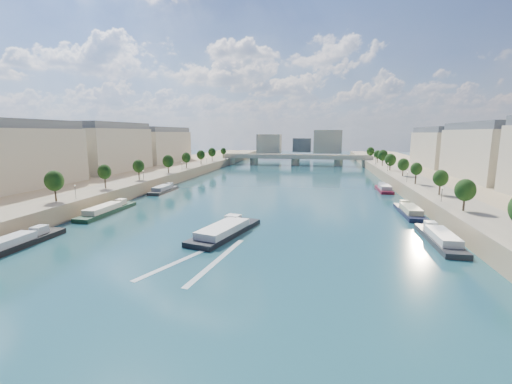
% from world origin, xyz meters
% --- Properties ---
extents(ground, '(700.00, 700.00, 0.00)m').
position_xyz_m(ground, '(0.00, 100.00, 0.00)').
color(ground, '#0B2734').
rests_on(ground, ground).
extents(quay_left, '(44.00, 520.00, 5.00)m').
position_xyz_m(quay_left, '(-72.00, 100.00, 2.50)').
color(quay_left, '#9E8460').
rests_on(quay_left, ground).
extents(quay_right, '(44.00, 520.00, 5.00)m').
position_xyz_m(quay_right, '(72.00, 100.00, 2.50)').
color(quay_right, '#9E8460').
rests_on(quay_right, ground).
extents(pave_left, '(14.00, 520.00, 0.10)m').
position_xyz_m(pave_left, '(-57.00, 100.00, 5.05)').
color(pave_left, gray).
rests_on(pave_left, quay_left).
extents(pave_right, '(14.00, 520.00, 0.10)m').
position_xyz_m(pave_right, '(57.00, 100.00, 5.05)').
color(pave_right, gray).
rests_on(pave_right, quay_right).
extents(trees_left, '(4.80, 268.80, 8.26)m').
position_xyz_m(trees_left, '(-55.00, 102.00, 10.48)').
color(trees_left, '#382B1E').
rests_on(trees_left, ground).
extents(trees_right, '(4.80, 268.80, 8.26)m').
position_xyz_m(trees_right, '(55.00, 110.00, 10.48)').
color(trees_right, '#382B1E').
rests_on(trees_right, ground).
extents(lamps_left, '(0.36, 200.36, 4.28)m').
position_xyz_m(lamps_left, '(-52.50, 90.00, 7.78)').
color(lamps_left, black).
rests_on(lamps_left, ground).
extents(lamps_right, '(0.36, 200.36, 4.28)m').
position_xyz_m(lamps_right, '(52.50, 105.00, 7.78)').
color(lamps_right, black).
rests_on(lamps_right, ground).
extents(buildings_left, '(16.00, 226.00, 23.20)m').
position_xyz_m(buildings_left, '(-85.00, 112.00, 16.45)').
color(buildings_left, '#B8A78D').
rests_on(buildings_left, ground).
extents(skyline, '(79.00, 42.00, 22.00)m').
position_xyz_m(skyline, '(3.19, 319.52, 14.66)').
color(skyline, '#B8A78D').
rests_on(skyline, ground).
extents(bridge, '(112.00, 12.00, 8.15)m').
position_xyz_m(bridge, '(0.00, 243.58, 5.08)').
color(bridge, '#C1B79E').
rests_on(bridge, ground).
extents(tour_barge, '(13.22, 26.18, 3.60)m').
position_xyz_m(tour_barge, '(-3.80, 59.40, 0.90)').
color(tour_barge, black).
rests_on(tour_barge, ground).
extents(wake, '(13.96, 25.94, 0.04)m').
position_xyz_m(wake, '(-3.80, 42.74, 0.02)').
color(wake, silver).
rests_on(wake, ground).
extents(moored_barges_left, '(5.00, 157.66, 3.60)m').
position_xyz_m(moored_barges_left, '(-45.50, 40.23, 0.84)').
color(moored_barges_left, '#161832').
rests_on(moored_barges_left, ground).
extents(moored_barges_right, '(5.00, 161.68, 3.60)m').
position_xyz_m(moored_barges_right, '(45.50, 66.23, 0.84)').
color(moored_barges_right, black).
rests_on(moored_barges_right, ground).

